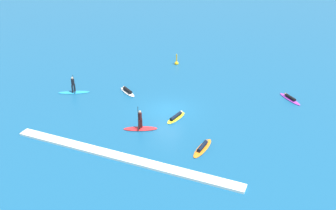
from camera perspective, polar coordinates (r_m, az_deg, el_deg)
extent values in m
plane|color=navy|center=(36.17, 0.00, -0.71)|extent=(120.00, 120.00, 0.00)
ellipsoid|color=#1E8CD1|center=(40.70, -13.52, 1.81)|extent=(3.13, 2.11, 0.07)
cylinder|color=black|center=(40.41, -13.74, 2.27)|extent=(0.24, 0.24, 0.79)
cylinder|color=black|center=(40.64, -13.44, 2.45)|extent=(0.24, 0.24, 0.79)
cylinder|color=black|center=(40.25, -13.69, 3.28)|extent=(0.43, 0.43, 0.63)
sphere|color=beige|center=(40.09, -13.76, 3.84)|extent=(0.31, 0.31, 0.23)
cylinder|color=black|center=(40.02, -13.52, 3.04)|extent=(0.26, 0.44, 2.02)
cube|color=black|center=(40.40, -13.38, 1.78)|extent=(0.15, 0.21, 0.32)
ellipsoid|color=white|center=(39.81, -5.92, 1.88)|extent=(2.56, 1.97, 0.09)
cylinder|color=black|center=(39.68, -5.90, 2.15)|extent=(1.32, 1.03, 0.35)
sphere|color=beige|center=(40.32, -6.44, 2.56)|extent=(0.36, 0.36, 0.26)
ellipsoid|color=orange|center=(30.55, 5.04, -6.28)|extent=(0.95, 3.04, 0.10)
cylinder|color=black|center=(30.40, 5.02, -6.00)|extent=(0.43, 1.47, 0.32)
sphere|color=brown|center=(31.06, 5.65, -5.22)|extent=(0.26, 0.26, 0.24)
ellipsoid|color=yellow|center=(34.71, 1.18, -1.88)|extent=(1.18, 2.67, 0.08)
cylinder|color=black|center=(34.59, 1.14, -1.63)|extent=(0.58, 1.60, 0.30)
sphere|color=beige|center=(35.26, 1.94, -1.02)|extent=(0.30, 0.30, 0.25)
ellipsoid|color=red|center=(33.10, -4.03, -3.45)|extent=(2.89, 1.92, 0.11)
cylinder|color=#381414|center=(32.97, -3.92, -2.62)|extent=(0.27, 0.27, 0.85)
cylinder|color=#381414|center=(32.76, -4.19, -2.83)|extent=(0.27, 0.27, 0.85)
cylinder|color=#381414|center=(32.52, -4.09, -1.62)|extent=(0.40, 0.40, 0.59)
sphere|color=tan|center=(32.33, -4.12, -0.99)|extent=(0.28, 0.28, 0.21)
cylinder|color=black|center=(32.35, -4.37, -2.00)|extent=(0.22, 0.40, 2.05)
cube|color=black|center=(32.83, -4.31, -3.50)|extent=(0.14, 0.21, 0.32)
ellipsoid|color=purple|center=(39.93, 17.32, 0.84)|extent=(2.55, 2.51, 0.11)
cylinder|color=black|center=(39.81, 17.40, 1.06)|extent=(1.17, 1.15, 0.29)
sphere|color=#A37556|center=(40.35, 16.72, 1.54)|extent=(0.32, 0.32, 0.23)
sphere|color=yellow|center=(47.04, 1.26, 6.08)|extent=(0.48, 0.48, 0.48)
cylinder|color=yellow|center=(46.86, 1.26, 6.67)|extent=(0.13, 0.13, 1.27)
cube|color=white|center=(29.54, -6.73, -7.56)|extent=(18.64, 0.90, 0.18)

